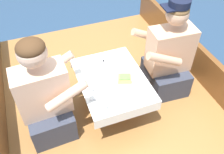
% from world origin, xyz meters
% --- Properties ---
extents(ground_plane, '(60.00, 60.00, 0.00)m').
position_xyz_m(ground_plane, '(0.00, 0.00, 0.00)').
color(ground_plane, navy).
extents(boat_deck, '(2.07, 2.89, 0.26)m').
position_xyz_m(boat_deck, '(0.00, 0.00, 0.13)').
color(boat_deck, '#9E6B38').
rests_on(boat_deck, ground_plane).
extents(gunwale_starboard, '(0.06, 2.89, 0.35)m').
position_xyz_m(gunwale_starboard, '(1.01, 0.00, 0.43)').
color(gunwale_starboard, brown).
rests_on(gunwale_starboard, boat_deck).
extents(cockpit_table, '(0.57, 0.77, 0.35)m').
position_xyz_m(cockpit_table, '(0.00, -0.01, 0.57)').
color(cockpit_table, '#B2B2B7').
rests_on(cockpit_table, boat_deck).
extents(person_port, '(0.54, 0.46, 0.94)m').
position_xyz_m(person_port, '(-0.59, -0.06, 0.64)').
color(person_port, '#333847').
rests_on(person_port, boat_deck).
extents(person_starboard, '(0.54, 0.47, 0.97)m').
position_xyz_m(person_starboard, '(0.59, 0.04, 0.64)').
color(person_starboard, '#333847').
rests_on(person_starboard, boat_deck).
extents(plate_sandwich, '(0.19, 0.19, 0.01)m').
position_xyz_m(plate_sandwich, '(0.09, -0.08, 0.62)').
color(plate_sandwich, white).
rests_on(plate_sandwich, cockpit_table).
extents(plate_bread, '(0.21, 0.21, 0.01)m').
position_xyz_m(plate_bread, '(0.15, 0.17, 0.62)').
color(plate_bread, white).
rests_on(plate_bread, cockpit_table).
extents(sandwich, '(0.14, 0.13, 0.05)m').
position_xyz_m(sandwich, '(0.09, -0.08, 0.64)').
color(sandwich, tan).
rests_on(sandwich, plate_sandwich).
extents(bowl_port_near, '(0.13, 0.13, 0.04)m').
position_xyz_m(bowl_port_near, '(-0.10, -0.11, 0.63)').
color(bowl_port_near, white).
rests_on(bowl_port_near, cockpit_table).
extents(bowl_starboard_near, '(0.13, 0.13, 0.04)m').
position_xyz_m(bowl_starboard_near, '(-0.15, 0.05, 0.63)').
color(bowl_starboard_near, white).
rests_on(bowl_starboard_near, cockpit_table).
extents(bowl_center_far, '(0.13, 0.13, 0.04)m').
position_xyz_m(bowl_center_far, '(-0.03, -0.26, 0.63)').
color(bowl_center_far, white).
rests_on(bowl_center_far, cockpit_table).
extents(bowl_port_far, '(0.14, 0.14, 0.04)m').
position_xyz_m(bowl_port_far, '(0.18, -0.24, 0.63)').
color(bowl_port_far, white).
rests_on(bowl_port_far, cockpit_table).
extents(coffee_cup_port, '(0.09, 0.06, 0.05)m').
position_xyz_m(coffee_cup_port, '(-0.18, -0.31, 0.64)').
color(coffee_cup_port, white).
rests_on(coffee_cup_port, cockpit_table).
extents(coffee_cup_starboard, '(0.09, 0.06, 0.06)m').
position_xyz_m(coffee_cup_starboard, '(-0.20, 0.26, 0.64)').
color(coffee_cup_starboard, white).
rests_on(coffee_cup_starboard, cockpit_table).
extents(utensil_fork_starboard, '(0.03, 0.17, 0.00)m').
position_xyz_m(utensil_fork_starboard, '(-0.19, -0.02, 0.61)').
color(utensil_fork_starboard, silver).
rests_on(utensil_fork_starboard, cockpit_table).
extents(utensil_spoon_starboard, '(0.17, 0.06, 0.01)m').
position_xyz_m(utensil_spoon_starboard, '(-0.20, -0.20, 0.62)').
color(utensil_spoon_starboard, silver).
rests_on(utensil_spoon_starboard, cockpit_table).
extents(utensil_knife_port, '(0.15, 0.10, 0.00)m').
position_xyz_m(utensil_knife_port, '(-0.23, -0.07, 0.61)').
color(utensil_knife_port, silver).
rests_on(utensil_knife_port, cockpit_table).
extents(utensil_knife_starboard, '(0.15, 0.10, 0.00)m').
position_xyz_m(utensil_knife_starboard, '(-0.10, 0.15, 0.61)').
color(utensil_knife_starboard, silver).
rests_on(utensil_knife_starboard, cockpit_table).
extents(utensil_fork_port, '(0.11, 0.15, 0.00)m').
position_xyz_m(utensil_fork_port, '(-0.02, 0.20, 0.61)').
color(utensil_fork_port, silver).
rests_on(utensil_fork_port, cockpit_table).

